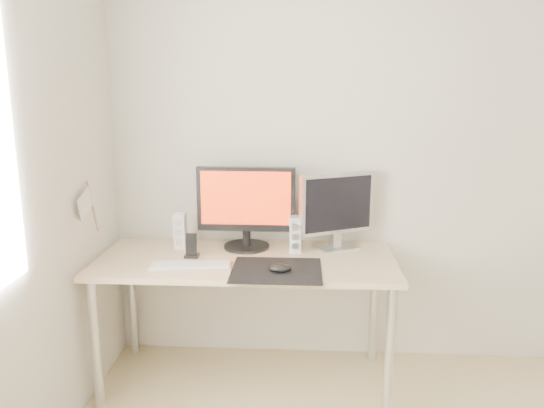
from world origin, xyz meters
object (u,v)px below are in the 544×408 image
object	(u,v)px
speaker_right	(295,234)
phone_dock	(192,250)
desk	(246,271)
main_monitor	(246,205)
second_monitor	(337,207)
speaker_left	(180,231)
keyboard	(191,265)
mouse	(280,268)

from	to	relation	value
speaker_right	phone_dock	distance (m)	0.57
desk	main_monitor	xyz separation A→B (m)	(-0.01, 0.17, 0.33)
second_monitor	speaker_left	distance (m)	0.89
speaker_left	phone_dock	world-z (taller)	speaker_left
second_monitor	desk	bearing A→B (deg)	-159.18
speaker_left	keyboard	xyz separation A→B (m)	(0.12, -0.32, -0.09)
main_monitor	desk	bearing A→B (deg)	-85.74
second_monitor	keyboard	xyz separation A→B (m)	(-0.76, -0.35, -0.23)
desk	keyboard	distance (m)	0.32
phone_dock	mouse	bearing A→B (deg)	-24.00
speaker_right	speaker_left	bearing A→B (deg)	176.86
mouse	main_monitor	distance (m)	0.50
desk	main_monitor	bearing A→B (deg)	94.26
speaker_left	speaker_right	distance (m)	0.65
mouse	second_monitor	bearing A→B (deg)	54.10
second_monitor	mouse	bearing A→B (deg)	-125.90
main_monitor	speaker_left	size ratio (longest dim) A/B	2.73
keyboard	desk	bearing A→B (deg)	31.75
phone_dock	speaker_right	bearing A→B (deg)	12.65
main_monitor	speaker_right	size ratio (longest dim) A/B	2.73
speaker_right	keyboard	bearing A→B (deg)	-151.93
main_monitor	keyboard	size ratio (longest dim) A/B	1.29
main_monitor	keyboard	distance (m)	0.49
desk	keyboard	bearing A→B (deg)	-148.25
mouse	phone_dock	distance (m)	0.53
mouse	speaker_right	distance (m)	0.36
desk	speaker_right	world-z (taller)	speaker_right
phone_dock	speaker_left	bearing A→B (deg)	121.02
desk	phone_dock	size ratio (longest dim) A/B	12.02
mouse	main_monitor	bearing A→B (deg)	117.85
mouse	phone_dock	xyz separation A→B (m)	(-0.49, 0.22, 0.02)
speaker_right	keyboard	size ratio (longest dim) A/B	0.47
speaker_right	desk	bearing A→B (deg)	-155.87
keyboard	phone_dock	xyz separation A→B (m)	(-0.03, 0.16, 0.03)
main_monitor	keyboard	world-z (taller)	main_monitor
phone_dock	keyboard	bearing A→B (deg)	-80.06
speaker_right	main_monitor	bearing A→B (deg)	169.15
mouse	speaker_left	xyz separation A→B (m)	(-0.58, 0.38, 0.08)
desk	second_monitor	world-z (taller)	second_monitor
main_monitor	phone_dock	size ratio (longest dim) A/B	4.13
second_monitor	speaker_left	bearing A→B (deg)	-177.83
second_monitor	speaker_right	bearing A→B (deg)	-163.19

